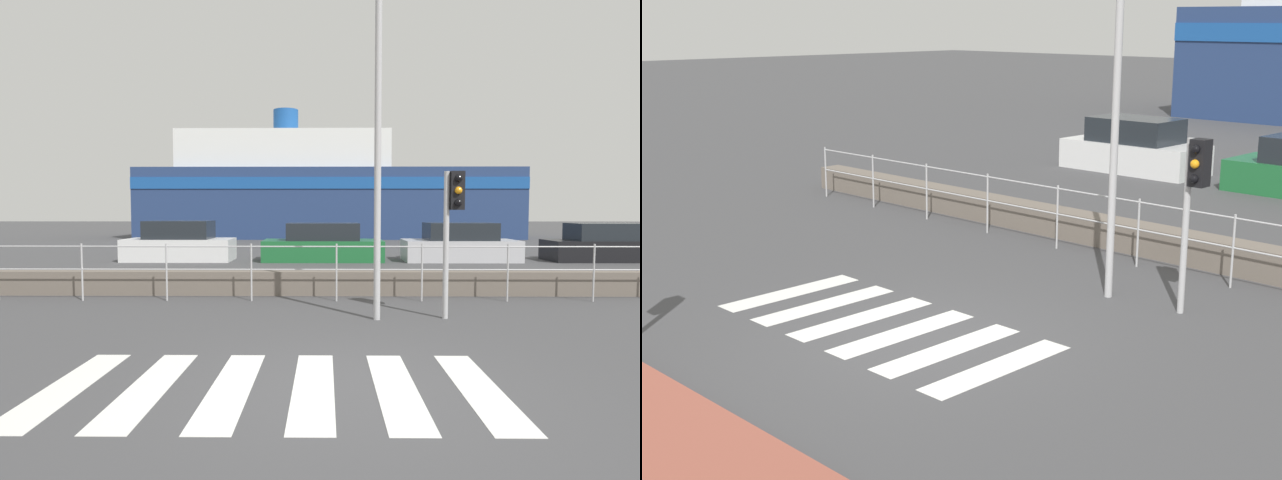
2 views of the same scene
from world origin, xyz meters
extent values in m
plane|color=#424244|center=(0.00, 0.00, 0.00)|extent=(160.00, 160.00, 0.00)
cube|color=silver|center=(-3.07, 0.00, 0.00)|extent=(0.45, 2.40, 0.01)
cube|color=silver|center=(-2.17, 0.00, 0.00)|extent=(0.45, 2.40, 0.01)
cube|color=silver|center=(-1.27, 0.00, 0.00)|extent=(0.45, 2.40, 0.01)
cube|color=silver|center=(-0.37, 0.00, 0.00)|extent=(0.45, 2.40, 0.01)
cube|color=silver|center=(0.53, 0.00, 0.00)|extent=(0.45, 2.40, 0.01)
cube|color=silver|center=(1.43, 0.00, 0.00)|extent=(0.45, 2.40, 0.01)
cube|color=#6B6056|center=(0.00, 6.08, 0.27)|extent=(20.18, 0.55, 0.55)
cylinder|color=#B2B2B5|center=(0.00, 5.21, 1.17)|extent=(18.16, 0.03, 0.03)
cylinder|color=#B2B2B5|center=(0.00, 5.21, 0.68)|extent=(18.16, 0.03, 0.03)
cylinder|color=#B2B2B5|center=(-9.08, 5.21, 0.61)|extent=(0.04, 0.04, 1.23)
cylinder|color=#B2B2B5|center=(-7.26, 5.21, 0.61)|extent=(0.04, 0.04, 1.23)
cylinder|color=#B2B2B5|center=(-5.45, 5.21, 0.61)|extent=(0.04, 0.04, 1.23)
cylinder|color=#B2B2B5|center=(-3.63, 5.21, 0.61)|extent=(0.04, 0.04, 1.23)
cylinder|color=#B2B2B5|center=(-1.82, 5.21, 0.61)|extent=(0.04, 0.04, 1.23)
cylinder|color=#B2B2B5|center=(0.00, 5.21, 0.61)|extent=(0.04, 0.04, 1.23)
cylinder|color=#B2B2B5|center=(1.82, 5.21, 0.61)|extent=(0.04, 0.04, 1.23)
cylinder|color=#B2B2B5|center=(1.91, 3.52, 1.31)|extent=(0.10, 0.10, 2.62)
cube|color=black|center=(2.08, 3.52, 2.28)|extent=(0.24, 0.24, 0.68)
sphere|color=black|center=(2.08, 3.38, 2.50)|extent=(0.13, 0.13, 0.13)
sphere|color=orange|center=(2.08, 3.38, 2.28)|extent=(0.13, 0.13, 0.13)
sphere|color=black|center=(2.08, 3.38, 2.07)|extent=(0.13, 0.13, 0.13)
cylinder|color=#B2B2B5|center=(0.68, 3.41, 3.03)|extent=(0.12, 0.12, 6.06)
cube|color=silver|center=(-5.85, 13.73, 0.42)|extent=(4.08, 1.77, 0.84)
cube|color=#1E2328|center=(-5.85, 13.73, 1.19)|extent=(2.45, 1.56, 0.69)
camera|label=1|loc=(-0.24, -5.34, 1.94)|focal=28.00mm
camera|label=2|loc=(8.51, -7.78, 4.29)|focal=50.00mm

